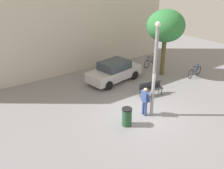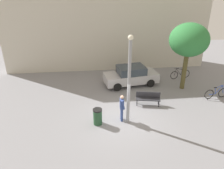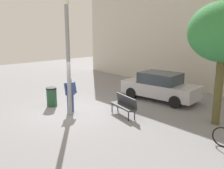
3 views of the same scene
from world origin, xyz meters
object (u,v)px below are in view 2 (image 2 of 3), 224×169
object	(u,v)px
bicycle_black	(180,74)
person_by_lamppost	(122,106)
plaza_tree	(189,40)
parked_car_silver	(131,76)
lamppost	(129,79)
park_bench	(148,97)
trash_bin	(98,117)
bicycle_blue	(216,93)

from	to	relation	value
bicycle_black	person_by_lamppost	bearing A→B (deg)	-136.40
person_by_lamppost	plaza_tree	distance (m)	7.11
person_by_lamppost	plaza_tree	world-z (taller)	plaza_tree
plaza_tree	parked_car_silver	size ratio (longest dim) A/B	1.13
lamppost	parked_car_silver	bearing A→B (deg)	77.26
park_bench	person_by_lamppost	bearing A→B (deg)	-141.20
park_bench	trash_bin	xyz separation A→B (m)	(-3.46, -1.84, -0.05)
lamppost	park_bench	bearing A→B (deg)	47.53
person_by_lamppost	bicycle_black	bearing A→B (deg)	43.60
lamppost	person_by_lamppost	distance (m)	1.86
park_bench	trash_bin	distance (m)	3.92
plaza_tree	bicycle_blue	xyz separation A→B (m)	(1.74, -1.79, -3.39)
plaza_tree	parked_car_silver	distance (m)	5.00
lamppost	trash_bin	size ratio (longest dim) A/B	5.25
lamppost	park_bench	world-z (taller)	lamppost
plaza_tree	trash_bin	bearing A→B (deg)	-149.46
parked_car_silver	plaza_tree	bearing A→B (deg)	-15.95
person_by_lamppost	plaza_tree	bearing A→B (deg)	35.32
parked_car_silver	trash_bin	distance (m)	5.88
bicycle_blue	trash_bin	distance (m)	8.79
park_bench	parked_car_silver	size ratio (longest dim) A/B	0.38
trash_bin	plaza_tree	bearing A→B (deg)	30.54
plaza_tree	person_by_lamppost	bearing A→B (deg)	-144.68
person_by_lamppost	bicycle_blue	world-z (taller)	person_by_lamppost
parked_car_silver	trash_bin	size ratio (longest dim) A/B	4.47
trash_bin	parked_car_silver	bearing A→B (deg)	60.20
park_bench	plaza_tree	distance (m)	5.09
bicycle_blue	parked_car_silver	bearing A→B (deg)	152.61
person_by_lamppost	bicycle_black	distance (m)	8.13
lamppost	plaza_tree	xyz separation A→B (m)	(5.00, 4.00, 0.99)
lamppost	park_bench	xyz separation A→B (m)	(1.70, 1.85, -2.24)
bicycle_blue	lamppost	bearing A→B (deg)	-161.86
plaza_tree	bicycle_blue	size ratio (longest dim) A/B	2.77
lamppost	park_bench	distance (m)	3.37
bicycle_blue	person_by_lamppost	bearing A→B (deg)	-164.35
bicycle_blue	parked_car_silver	size ratio (longest dim) A/B	0.41
person_by_lamppost	parked_car_silver	xyz separation A→B (m)	(1.48, 4.87, -0.19)
lamppost	person_by_lamppost	world-z (taller)	lamppost
lamppost	bicycle_black	bearing A→B (deg)	46.37
lamppost	bicycle_black	distance (m)	8.39
bicycle_black	lamppost	bearing A→B (deg)	-133.63
parked_car_silver	trash_bin	world-z (taller)	parked_car_silver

